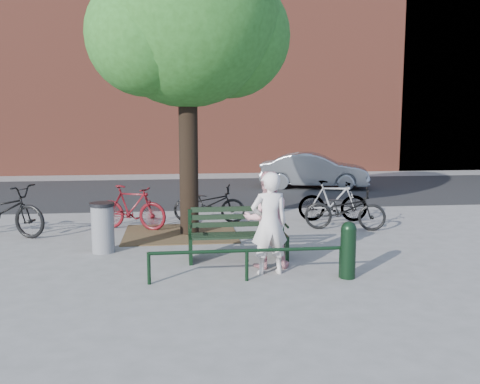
{
  "coord_description": "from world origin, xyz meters",
  "views": [
    {
      "loc": [
        -1.05,
        -9.16,
        2.57
      ],
      "look_at": [
        0.16,
        1.0,
        1.07
      ],
      "focal_mm": 40.0,
      "sensor_mm": 36.0,
      "label": 1
    }
  ],
  "objects": [
    {
      "name": "bicycle_e",
      "position": [
        2.66,
        2.2,
        0.47
      ],
      "size": [
        1.88,
        1.08,
        0.94
      ],
      "primitive_type": "imported",
      "rotation": [
        0.0,
        0.0,
        1.3
      ],
      "color": "black",
      "rests_on": "ground"
    },
    {
      "name": "dirt_pit",
      "position": [
        -1.0,
        2.2,
        0.01
      ],
      "size": [
        2.4,
        2.0,
        0.02
      ],
      "primitive_type": "cube",
      "color": "brown",
      "rests_on": "ground"
    },
    {
      "name": "bollard",
      "position": [
        1.6,
        -1.25,
        0.49
      ],
      "size": [
        0.24,
        0.24,
        0.91
      ],
      "color": "black",
      "rests_on": "ground"
    },
    {
      "name": "road",
      "position": [
        0.0,
        8.5,
        0.01
      ],
      "size": [
        40.0,
        7.0,
        0.01
      ],
      "primitive_type": "cube",
      "color": "black",
      "rests_on": "ground"
    },
    {
      "name": "bicycle_c",
      "position": [
        -0.3,
        3.39,
        0.45
      ],
      "size": [
        1.8,
        0.93,
        0.9
      ],
      "primitive_type": "imported",
      "rotation": [
        0.0,
        0.0,
        1.37
      ],
      "color": "black",
      "rests_on": "ground"
    },
    {
      "name": "bicycle_d",
      "position": [
        2.67,
        3.18,
        0.5
      ],
      "size": [
        1.71,
        0.74,
        0.99
      ],
      "primitive_type": "imported",
      "rotation": [
        0.0,
        0.0,
        1.4
      ],
      "color": "gray",
      "rests_on": "ground"
    },
    {
      "name": "bicycle_a",
      "position": [
        -4.74,
        2.46,
        0.55
      ],
      "size": [
        2.23,
        1.51,
        1.11
      ],
      "primitive_type": "imported",
      "rotation": [
        0.0,
        0.0,
        1.16
      ],
      "color": "black",
      "rests_on": "ground"
    },
    {
      "name": "parked_car",
      "position": [
        3.71,
        8.93,
        0.62
      ],
      "size": [
        3.95,
        2.25,
        1.23
      ],
      "primitive_type": "imported",
      "rotation": [
        0.0,
        0.0,
        1.3
      ],
      "color": "gray",
      "rests_on": "ground"
    },
    {
      "name": "bicycle_b",
      "position": [
        -2.08,
        2.81,
        0.5
      ],
      "size": [
        1.71,
        1.05,
        1.0
      ],
      "primitive_type": "imported",
      "rotation": [
        0.0,
        0.0,
        1.19
      ],
      "color": "#4F0B10",
      "rests_on": "ground"
    },
    {
      "name": "guard_railing",
      "position": [
        0.0,
        -1.2,
        0.4
      ],
      "size": [
        3.06,
        0.06,
        0.51
      ],
      "color": "black",
      "rests_on": "ground"
    },
    {
      "name": "person_right",
      "position": [
        0.44,
        -0.47,
        0.81
      ],
      "size": [
        0.8,
        0.63,
        1.63
      ],
      "primitive_type": "imported",
      "rotation": [
        0.0,
        0.0,
        3.12
      ],
      "color": "pink",
      "rests_on": "ground"
    },
    {
      "name": "person_left",
      "position": [
        0.41,
        -0.87,
        0.83
      ],
      "size": [
        0.64,
        0.46,
        1.66
      ],
      "primitive_type": "imported",
      "rotation": [
        0.0,
        0.0,
        3.25
      ],
      "color": "silver",
      "rests_on": "ground"
    },
    {
      "name": "street_tree",
      "position": [
        -0.75,
        2.2,
        4.42
      ],
      "size": [
        4.2,
        3.8,
        6.5
      ],
      "color": "black",
      "rests_on": "ground"
    },
    {
      "name": "townhouse_row",
      "position": [
        0.17,
        16.0,
        6.25
      ],
      "size": [
        45.0,
        4.0,
        14.0
      ],
      "color": "brown",
      "rests_on": "ground"
    },
    {
      "name": "park_bench",
      "position": [
        -0.0,
        0.08,
        0.48
      ],
      "size": [
        1.74,
        0.54,
        0.97
      ],
      "color": "black",
      "rests_on": "ground"
    },
    {
      "name": "ground",
      "position": [
        0.0,
        0.0,
        0.0
      ],
      "size": [
        90.0,
        90.0,
        0.0
      ],
      "primitive_type": "plane",
      "color": "gray",
      "rests_on": "ground"
    },
    {
      "name": "litter_bin",
      "position": [
        -2.44,
        0.84,
        0.48
      ],
      "size": [
        0.46,
        0.46,
        0.94
      ],
      "color": "gray",
      "rests_on": "ground"
    }
  ]
}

